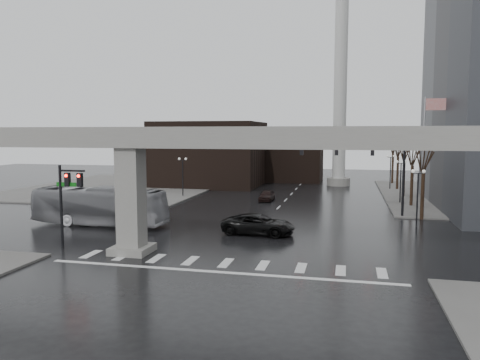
{
  "coord_description": "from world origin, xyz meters",
  "views": [
    {
      "loc": [
        7.52,
        -29.29,
        8.31
      ],
      "look_at": [
        -1.03,
        7.4,
        4.5
      ],
      "focal_mm": 35.0,
      "sensor_mm": 36.0,
      "label": 1
    }
  ],
  "objects": [
    {
      "name": "tree_right_3",
      "position": [
        14.53,
        42.02,
        2.98
      ],
      "size": [
        1.11,
        1.66,
        8.02
      ],
      "color": "black",
      "rests_on": "ground"
    },
    {
      "name": "tree_right_1",
      "position": [
        14.53,
        26.02,
        2.85
      ],
      "size": [
        1.09,
        1.61,
        7.67
      ],
      "color": "black",
      "rests_on": "ground"
    },
    {
      "name": "lamp_left_0",
      "position": [
        -13.5,
        14.0,
        3.47
      ],
      "size": [
        1.22,
        0.32,
        5.11
      ],
      "color": "black",
      "rests_on": "ground"
    },
    {
      "name": "elevated_guideway",
      "position": [
        1.26,
        0.0,
        6.88
      ],
      "size": [
        48.0,
        2.6,
        8.7
      ],
      "color": "gray",
      "rests_on": "ground"
    },
    {
      "name": "lamp_left_1",
      "position": [
        -13.5,
        28.0,
        3.47
      ],
      "size": [
        1.22,
        0.32,
        5.11
      ],
      "color": "black",
      "rests_on": "ground"
    },
    {
      "name": "building_far_left",
      "position": [
        -14.0,
        42.0,
        5.0
      ],
      "size": [
        16.0,
        14.0,
        10.0
      ],
      "primitive_type": "cube",
      "color": "black",
      "rests_on": "ground"
    },
    {
      "name": "tree_right_0",
      "position": [
        14.53,
        18.02,
        2.79
      ],
      "size": [
        1.09,
        1.58,
        7.5
      ],
      "color": "black",
      "rests_on": "ground"
    },
    {
      "name": "building_far_mid",
      "position": [
        -2.0,
        52.0,
        4.0
      ],
      "size": [
        10.0,
        10.0,
        8.0
      ],
      "primitive_type": "cube",
      "color": "black",
      "rests_on": "ground"
    },
    {
      "name": "ground",
      "position": [
        0.0,
        0.0,
        0.0
      ],
      "size": [
        160.0,
        160.0,
        0.0
      ],
      "primitive_type": "plane",
      "color": "black",
      "rests_on": "ground"
    },
    {
      "name": "tree_right_4",
      "position": [
        14.53,
        50.02,
        3.04
      ],
      "size": [
        1.12,
        1.69,
        8.19
      ],
      "color": "black",
      "rests_on": "ground"
    },
    {
      "name": "lamp_right_0",
      "position": [
        13.5,
        14.0,
        3.47
      ],
      "size": [
        1.22,
        0.32,
        5.11
      ],
      "color": "black",
      "rests_on": "ground"
    },
    {
      "name": "signal_mast_arm",
      "position": [
        8.99,
        18.8,
        5.83
      ],
      "size": [
        12.12,
        0.43,
        8.0
      ],
      "color": "black",
      "rests_on": "ground"
    },
    {
      "name": "far_car",
      "position": [
        -2.15,
        26.7,
        0.67
      ],
      "size": [
        1.64,
        3.98,
        1.35
      ],
      "primitive_type": "imported",
      "rotation": [
        0.0,
        0.0,
        -0.01
      ],
      "color": "black",
      "rests_on": "ground"
    },
    {
      "name": "tree_right_2",
      "position": [
        14.53,
        34.02,
        2.91
      ],
      "size": [
        1.1,
        1.63,
        7.85
      ],
      "color": "black",
      "rests_on": "ground"
    },
    {
      "name": "city_bus",
      "position": [
        -14.27,
        8.34,
        1.74
      ],
      "size": [
        12.63,
        3.52,
        3.48
      ],
      "primitive_type": "imported",
      "rotation": [
        0.0,
        0.0,
        1.52
      ],
      "color": "#ABAAAF",
      "rests_on": "ground"
    },
    {
      "name": "pickup_truck",
      "position": [
        0.41,
        7.85,
        0.83
      ],
      "size": [
        6.15,
        3.17,
        1.66
      ],
      "primitive_type": "imported",
      "rotation": [
        0.0,
        0.0,
        1.5
      ],
      "color": "black",
      "rests_on": "ground"
    },
    {
      "name": "lamp_right_2",
      "position": [
        13.5,
        42.0,
        3.47
      ],
      "size": [
        1.22,
        0.32,
        5.11
      ],
      "color": "black",
      "rests_on": "ground"
    },
    {
      "name": "signal_left_pole",
      "position": [
        -12.25,
        0.5,
        4.07
      ],
      "size": [
        2.3,
        0.3,
        6.0
      ],
      "color": "black",
      "rests_on": "ground"
    },
    {
      "name": "lamp_left_2",
      "position": [
        -13.5,
        42.0,
        3.47
      ],
      "size": [
        1.22,
        0.32,
        5.11
      ],
      "color": "black",
      "rests_on": "ground"
    },
    {
      "name": "smokestack",
      "position": [
        6.0,
        46.0,
        13.35
      ],
      "size": [
        3.6,
        3.6,
        30.0
      ],
      "color": "#B9B9B4",
      "rests_on": "ground"
    },
    {
      "name": "flagpole_assembly",
      "position": [
        15.29,
        22.0,
        7.53
      ],
      "size": [
        2.06,
        0.12,
        12.0
      ],
      "color": "silver",
      "rests_on": "ground"
    },
    {
      "name": "lamp_right_1",
      "position": [
        13.5,
        28.0,
        3.47
      ],
      "size": [
        1.22,
        0.32,
        5.11
      ],
      "color": "black",
      "rests_on": "ground"
    },
    {
      "name": "sidewalk_nw",
      "position": [
        -26.0,
        36.0,
        0.07
      ],
      "size": [
        28.0,
        36.0,
        0.15
      ],
      "primitive_type": "cube",
      "color": "#615F5D",
      "rests_on": "ground"
    }
  ]
}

